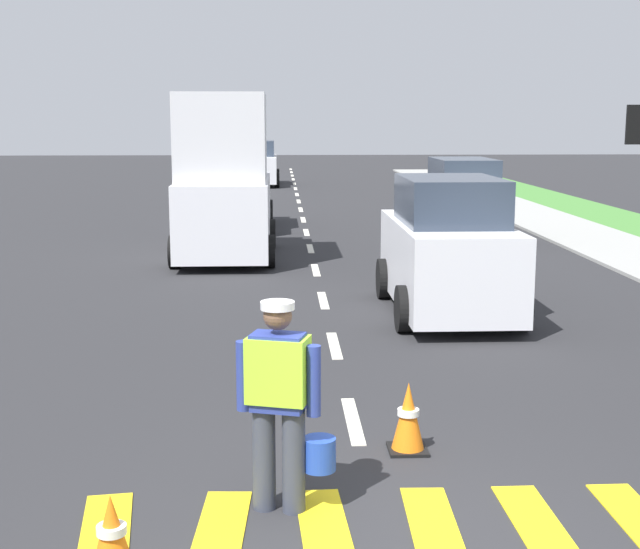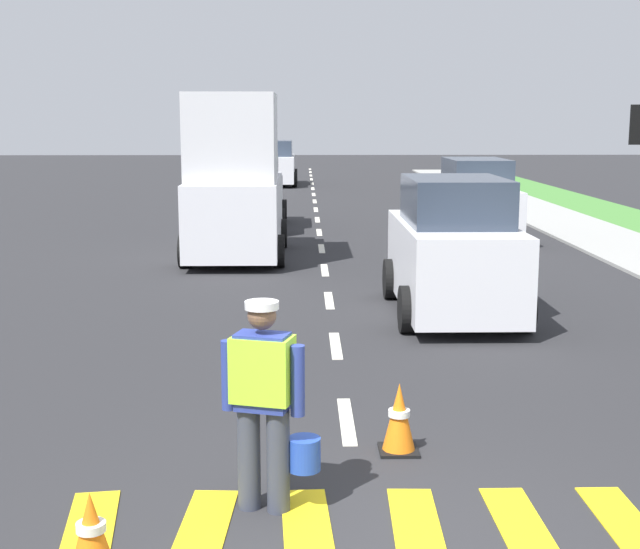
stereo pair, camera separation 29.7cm
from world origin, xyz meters
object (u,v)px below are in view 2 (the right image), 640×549
delivery_truck (235,185)px  car_oncoming_second (250,194)px  traffic_cone_near (91,533)px  car_outgoing_ahead (453,252)px  traffic_cone_far (399,418)px  car_parked_far (475,202)px  road_worker (266,395)px  car_oncoming_third (275,164)px

delivery_truck → car_oncoming_second: size_ratio=1.08×
traffic_cone_near → delivery_truck: delivery_truck is taller
car_outgoing_ahead → traffic_cone_far: bearing=-104.1°
car_parked_far → road_worker: bearing=-106.5°
road_worker → delivery_truck: bearing=95.3°
delivery_truck → car_parked_far: (5.82, 3.04, -0.66)m
car_outgoing_ahead → car_oncoming_third: car_outgoing_ahead is taller
traffic_cone_near → car_outgoing_ahead: (3.76, 7.92, 0.71)m
delivery_truck → car_outgoing_ahead: bearing=-56.2°
traffic_cone_near → car_oncoming_third: car_oncoming_third is taller
road_worker → car_oncoming_second: car_oncoming_second is taller
road_worker → traffic_cone_near: road_worker is taller
traffic_cone_far → car_outgoing_ahead: bearing=75.9°
traffic_cone_near → traffic_cone_far: bearing=43.0°
road_worker → delivery_truck: size_ratio=0.36×
car_oncoming_second → car_oncoming_third: (0.20, 16.11, -0.01)m
road_worker → car_parked_far: 16.34m
traffic_cone_near → car_parked_far: 17.62m
delivery_truck → car_parked_far: size_ratio=1.08×
road_worker → car_parked_far: size_ratio=0.39×
road_worker → car_oncoming_third: (-1.00, 34.21, 0.02)m
traffic_cone_far → car_parked_far: 14.91m
road_worker → car_oncoming_second: 18.14m
car_oncoming_second → car_oncoming_third: car_oncoming_second is taller
traffic_cone_near → car_oncoming_third: size_ratio=0.13×
traffic_cone_near → car_oncoming_second: size_ratio=0.14×
delivery_truck → car_oncoming_third: delivery_truck is taller
delivery_truck → car_parked_far: bearing=27.6°
delivery_truck → car_outgoing_ahead: (3.79, -5.67, -0.62)m
delivery_truck → car_outgoing_ahead: delivery_truck is taller
road_worker → traffic_cone_near: size_ratio=2.88×
car_parked_far → car_oncoming_second: bearing=157.4°
car_parked_far → car_outgoing_ahead: bearing=-103.1°
car_oncoming_third → car_outgoing_ahead: bearing=-82.4°
car_outgoing_ahead → car_oncoming_second: (-3.82, 11.15, -0.03)m
traffic_cone_far → car_parked_far: bearing=76.5°
traffic_cone_far → car_parked_far: car_parked_far is taller
delivery_truck → car_oncoming_second: delivery_truck is taller
road_worker → car_parked_far: (4.64, 15.66, 0.01)m
car_outgoing_ahead → car_parked_far: 8.94m
car_parked_far → car_oncoming_third: same height
car_outgoing_ahead → car_oncoming_third: (-3.62, 27.25, -0.04)m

